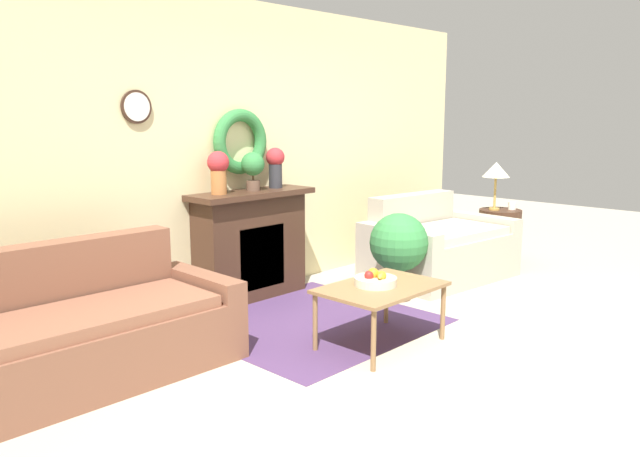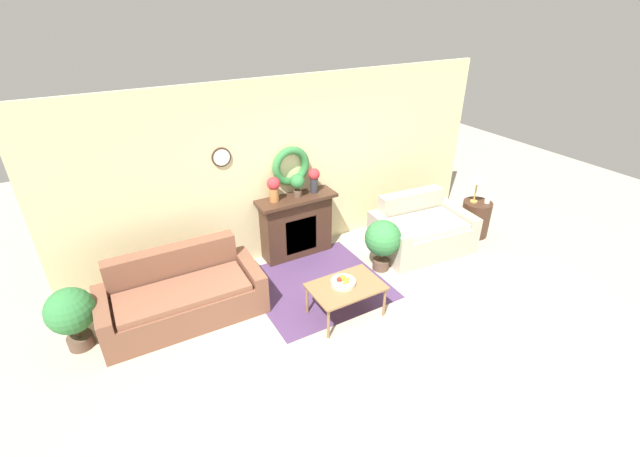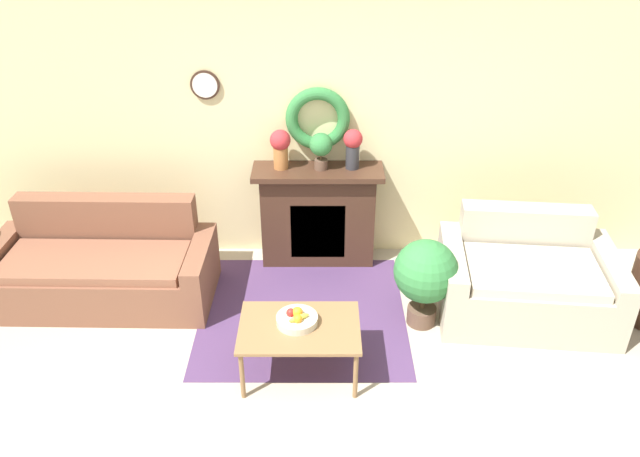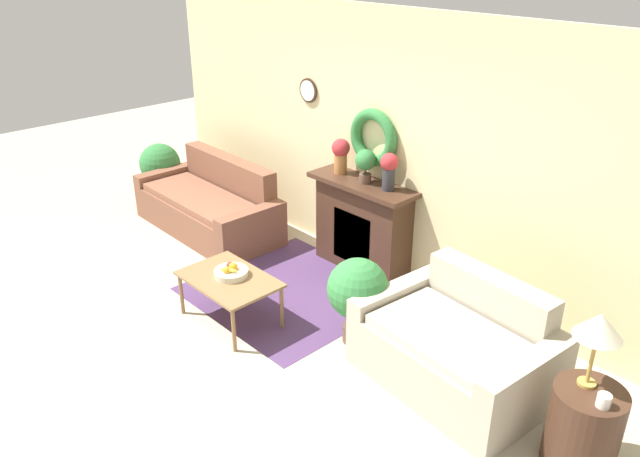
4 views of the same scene
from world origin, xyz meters
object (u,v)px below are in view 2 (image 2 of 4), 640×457
side_table_by_loveseat (475,218)px  table_lamp (478,177)px  coffee_table (346,288)px  vase_on_mantel_right (314,178)px  loveseat_right (421,231)px  potted_plant_on_mantel (297,183)px  fruit_bowl (343,282)px  potted_plant_floor_by_loveseat (383,240)px  mug (487,200)px  couch_left (182,296)px  vase_on_mantel_left (274,187)px  fireplace (296,225)px  potted_plant_floor_by_couch (71,313)px

side_table_by_loveseat → table_lamp: 0.76m
coffee_table → vase_on_mantel_right: (0.45, 1.64, 0.81)m
loveseat_right → vase_on_mantel_right: (-1.50, 0.84, 0.91)m
table_lamp → vase_on_mantel_right: size_ratio=1.44×
coffee_table → table_lamp: 3.14m
coffee_table → potted_plant_on_mantel: (0.16, 1.62, 0.81)m
table_lamp → potted_plant_on_mantel: (-2.83, 0.89, 0.16)m
vase_on_mantel_right → fruit_bowl: bearing=-106.5°
table_lamp → potted_plant_floor_by_loveseat: (-1.96, -0.11, -0.55)m
side_table_by_loveseat → mug: 0.37m
couch_left → mug: size_ratio=22.33×
fruit_bowl → table_lamp: size_ratio=0.58×
table_lamp → coffee_table: bearing=-166.4°
mug → vase_on_mantel_left: 3.57m
coffee_table → mug: size_ratio=10.21×
couch_left → fireplace: bearing=18.6°
mug → potted_plant_floor_by_couch: potted_plant_floor_by_couch is taller
coffee_table → vase_on_mantel_right: 1.88m
mug → potted_plant_floor_by_loveseat: 2.13m
vase_on_mantel_left → vase_on_mantel_right: vase_on_mantel_right is taller
side_table_by_loveseat → vase_on_mantel_right: vase_on_mantel_right is taller
coffee_table → vase_on_mantel_left: (-0.21, 1.64, 0.81)m
side_table_by_loveseat → potted_plant_on_mantel: size_ratio=1.74×
couch_left → potted_plant_floor_by_loveseat: size_ratio=2.49×
coffee_table → mug: bearing=10.6°
loveseat_right → coffee_table: loveseat_right is taller
fireplace → mug: fireplace is taller
side_table_by_loveseat → coffee_table: bearing=-167.5°
coffee_table → fruit_bowl: fruit_bowl is taller
fireplace → couch_left: (-1.94, -0.61, -0.21)m
mug → vase_on_mantel_right: vase_on_mantel_right is taller
vase_on_mantel_right → coffee_table: bearing=-105.5°
vase_on_mantel_left → side_table_by_loveseat: bearing=-16.5°
fireplace → mug: 3.20m
fruit_bowl → side_table_by_loveseat: (3.07, 0.64, -0.19)m
fireplace → potted_plant_floor_by_couch: bearing=-169.8°
potted_plant_floor_by_couch → potted_plant_floor_by_loveseat: potted_plant_floor_by_loveseat is taller
potted_plant_on_mantel → potted_plant_floor_by_couch: (-3.18, -0.55, -0.72)m
coffee_table → mug: (3.16, 0.59, 0.24)m
fireplace → potted_plant_floor_by_loveseat: (0.90, -1.02, 0.00)m
loveseat_right → side_table_by_loveseat: (1.10, -0.12, -0.01)m
fruit_bowl → vase_on_mantel_right: 1.82m
fruit_bowl → couch_left: bearing=151.3°
coffee_table → potted_plant_floor_by_loveseat: (1.03, 0.61, 0.10)m
table_lamp → loveseat_right: bearing=175.9°
loveseat_right → vase_on_mantel_right: size_ratio=4.14×
fireplace → fruit_bowl: fireplace is taller
coffee_table → fruit_bowl: size_ratio=2.90×
couch_left → vase_on_mantel_left: vase_on_mantel_left is taller
loveseat_right → coffee_table: (-1.95, -0.80, 0.10)m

